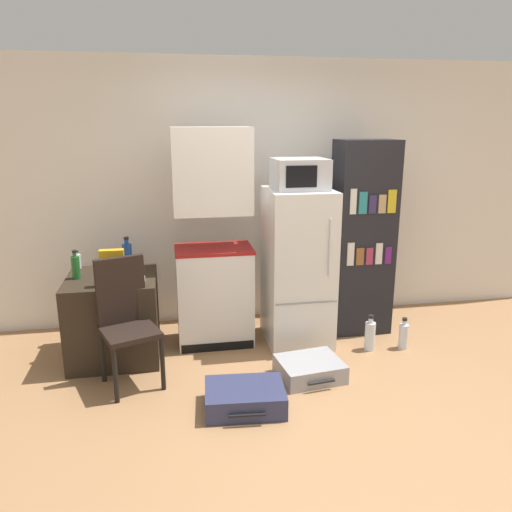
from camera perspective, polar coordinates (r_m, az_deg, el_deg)
name	(u,v)px	position (r m, az deg, el deg)	size (l,w,h in m)	color
ground_plane	(318,415)	(3.75, 7.10, -17.56)	(24.00, 24.00, 0.00)	#A3754C
wall_back	(284,192)	(5.19, 3.19, 7.27)	(6.40, 0.10, 2.62)	white
side_table	(114,317)	(4.56, -15.91, -6.69)	(0.75, 0.76, 0.73)	#2D2319
kitchen_hutch	(213,246)	(4.53, -4.89, 1.11)	(0.70, 0.46, 1.97)	white
refrigerator	(298,267)	(4.61, 4.77, -1.27)	(0.58, 0.68, 1.44)	silver
microwave	(300,174)	(4.45, 5.01, 9.33)	(0.46, 0.43, 0.27)	#B7B7BC
bookshelf	(362,238)	(4.90, 12.07, 1.97)	(0.55, 0.39, 1.86)	black
bottle_green_tall	(76,267)	(4.46, -19.92, -1.16)	(0.07, 0.07, 0.25)	#1E6028
bottle_blue_soda	(127,256)	(4.59, -14.49, 0.03)	(0.08, 0.08, 0.30)	#1E47A3
bottle_clear_short	(77,261)	(4.78, -19.76, -0.53)	(0.07, 0.07, 0.16)	silver
bottle_amber_beer	(113,273)	(4.32, -16.07, -1.93)	(0.06, 0.06, 0.14)	brown
bowl	(137,279)	(4.26, -13.50, -2.56)	(0.14, 0.14, 0.04)	silver
cereal_box	(113,268)	(4.16, -16.07, -1.31)	(0.19, 0.07, 0.30)	gold
chair	(125,313)	(4.03, -14.72, -6.28)	(0.52, 0.52, 1.01)	black
suitcase_large_flat	(245,398)	(3.75, -1.29, -15.89)	(0.60, 0.47, 0.17)	navy
suitcase_small_flat	(310,369)	(4.17, 6.16, -12.71)	(0.55, 0.49, 0.15)	#99999E
water_bottle_front	(403,336)	(4.81, 16.50, -8.71)	(0.08, 0.08, 0.30)	silver
water_bottle_middle	(370,335)	(4.70, 12.89, -8.82)	(0.09, 0.09, 0.34)	silver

